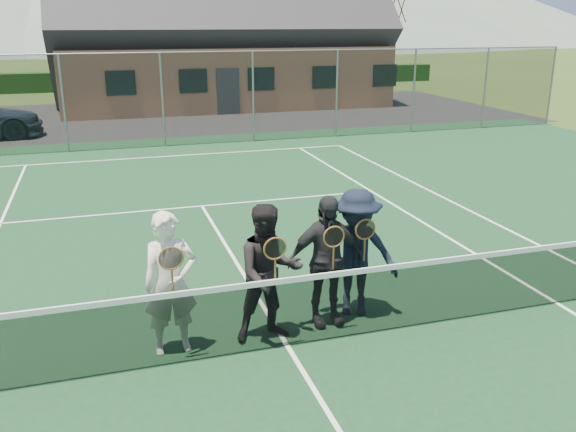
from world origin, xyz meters
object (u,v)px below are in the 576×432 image
player_b (269,273)px  player_a (170,283)px  tennis_net (287,309)px  player_c (326,261)px  clubhouse (219,20)px  player_d (356,253)px

player_b → player_a: bearing=177.7°
player_a → tennis_net: bearing=-14.3°
player_c → player_b: bearing=-167.8°
player_a → player_c: 2.06m
clubhouse → player_c: bearing=-98.0°
tennis_net → player_d: player_d is taller
player_a → player_d: bearing=6.2°
clubhouse → player_b: 24.25m
player_a → player_d: (2.55, 0.28, -0.00)m
player_a → player_d: same height
clubhouse → player_a: clubhouse is taller
player_c → player_d: (0.50, 0.15, -0.00)m
tennis_net → player_b: (-0.15, 0.30, 0.38)m
player_d → clubhouse: bearing=83.1°
tennis_net → player_a: player_a is taller
tennis_net → clubhouse: size_ratio=0.75×
player_c → tennis_net: bearing=-144.8°
player_a → player_d: size_ratio=1.00×
tennis_net → clubhouse: (4.00, 24.00, 3.45)m
tennis_net → player_c: (0.68, 0.48, 0.38)m
player_a → player_c: size_ratio=1.00×
tennis_net → player_b: size_ratio=6.49×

